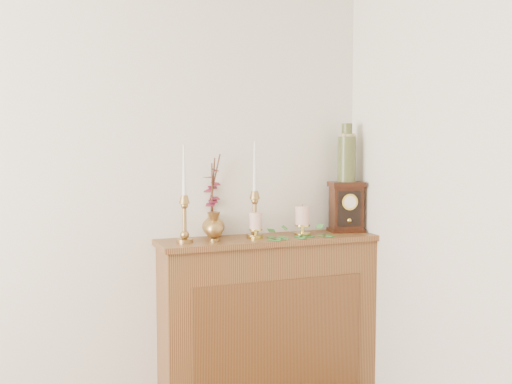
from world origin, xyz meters
name	(u,v)px	position (x,y,z in m)	size (l,w,h in m)	color
console_shelf	(269,324)	(1.40, 2.10, 0.44)	(1.24, 0.34, 0.93)	brown
candlestick_left	(184,211)	(0.92, 2.07, 1.10)	(0.08, 0.08, 0.51)	#AC8144
candlestick_center	(255,207)	(1.31, 2.09, 1.10)	(0.09, 0.09, 0.52)	#AC8144
bud_vase	(214,227)	(1.07, 2.05, 1.01)	(0.10, 0.10, 0.16)	#AC8144
ginger_jar	(212,199)	(1.12, 2.24, 1.14)	(0.19, 0.20, 0.46)	#AC8144
pillar_candle_left	(256,224)	(1.31, 2.07, 1.01)	(0.08, 0.08, 0.15)	gold
pillar_candle_right	(302,219)	(1.59, 2.08, 1.02)	(0.09, 0.09, 0.18)	gold
ivy_garland	(296,236)	(1.52, 2.01, 0.94)	(0.40, 0.17, 0.07)	#33742C
mantel_clock	(346,207)	(1.90, 2.12, 1.07)	(0.22, 0.17, 0.29)	#35170A
ceramic_vase	(347,156)	(1.90, 2.13, 1.37)	(0.10, 0.10, 0.34)	#1C3827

